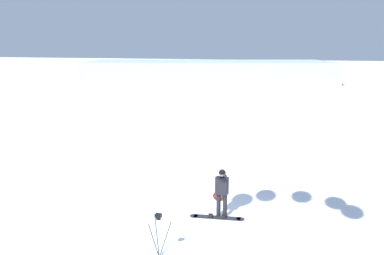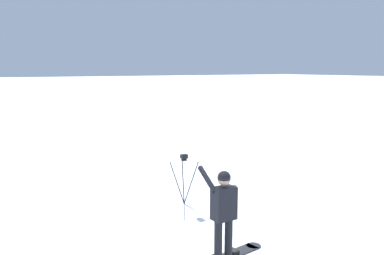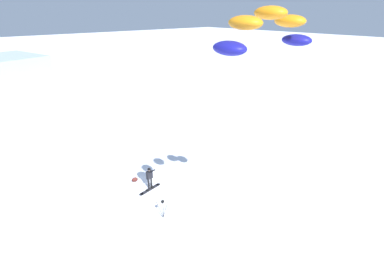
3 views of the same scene
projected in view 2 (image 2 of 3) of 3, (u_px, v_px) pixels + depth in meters
The scene contains 3 objects.
ground_plane at pixel (204, 255), 7.44m from camera, with size 300.00×300.00×0.00m, color white.
snowboarder at pixel (223, 208), 6.98m from camera, with size 0.63×0.47×1.68m.
camera_tripod at pixel (184, 168), 10.11m from camera, with size 0.67×0.63×1.27m.
Camera 2 is at (-5.83, 3.93, 3.38)m, focal length 38.22 mm.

